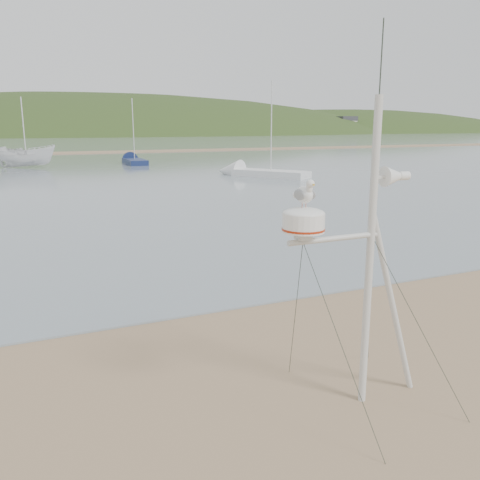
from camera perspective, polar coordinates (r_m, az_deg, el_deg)
name	(u,v)px	position (r m, az deg, el deg)	size (l,w,h in m)	color
ground	(82,470)	(6.59, -17.35, -23.47)	(560.00, 560.00, 0.00)	#896C4F
water	(7,142)	(137.40, -24.66, 10.02)	(560.00, 256.00, 0.04)	slate
sandbar	(10,154)	(75.44, -24.39, 8.77)	(560.00, 7.00, 0.07)	#896C4F
hill_ridge	(56,179)	(242.24, -19.98, 6.41)	(620.00, 180.00, 80.00)	#253817
far_cottages	(14,125)	(201.37, -24.01, 11.72)	(294.40, 6.30, 8.00)	silver
mast_rig	(365,321)	(7.20, 13.85, -8.78)	(2.27, 2.42, 5.12)	silver
boat_white	(24,138)	(51.04, -23.05, 10.51)	(2.02, 2.08, 5.37)	white
sailboat_white_near	(247,172)	(39.72, 0.75, 7.64)	(5.80, 7.54, 7.69)	white
sailboat_blue_far	(131,160)	(54.36, -12.10, 8.74)	(2.02, 7.11, 7.00)	#16224D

